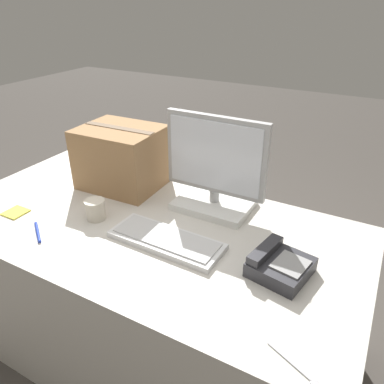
{
  "coord_description": "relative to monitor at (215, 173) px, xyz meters",
  "views": [
    {
      "loc": [
        0.82,
        -1.07,
        1.59
      ],
      "look_at": [
        0.17,
        0.1,
        0.88
      ],
      "focal_mm": 35.0,
      "sensor_mm": 36.0,
      "label": 1
    }
  ],
  "objects": [
    {
      "name": "ground_plane",
      "position": [
        -0.2,
        -0.26,
        -0.9
      ],
      "size": [
        12.0,
        12.0,
        0.0
      ],
      "primitive_type": "plane",
      "color": "#47423D"
    },
    {
      "name": "office_desk",
      "position": [
        -0.2,
        -0.26,
        -0.54
      ],
      "size": [
        1.8,
        0.9,
        0.73
      ],
      "color": "beige",
      "rests_on": "ground_plane"
    },
    {
      "name": "monitor",
      "position": [
        0.0,
        0.0,
        0.0
      ],
      "size": [
        0.46,
        0.25,
        0.42
      ],
      "color": "white",
      "rests_on": "office_desk"
    },
    {
      "name": "keyboard",
      "position": [
        -0.04,
        -0.34,
        -0.16
      ],
      "size": [
        0.46,
        0.18,
        0.03
      ],
      "rotation": [
        0.0,
        0.0,
        -0.02
      ],
      "color": "silver",
      "rests_on": "office_desk"
    },
    {
      "name": "desk_phone",
      "position": [
        0.39,
        -0.3,
        -0.14
      ],
      "size": [
        0.22,
        0.22,
        0.08
      ],
      "rotation": [
        0.0,
        0.0,
        -0.18
      ],
      "color": "#2D2D33",
      "rests_on": "office_desk"
    },
    {
      "name": "paper_cup_right",
      "position": [
        -0.4,
        -0.33,
        -0.13
      ],
      "size": [
        0.09,
        0.09,
        0.09
      ],
      "color": "beige",
      "rests_on": "office_desk"
    },
    {
      "name": "spoon",
      "position": [
        0.56,
        -0.64,
        -0.17
      ],
      "size": [
        0.16,
        0.08,
        0.0
      ],
      "rotation": [
        0.0,
        0.0,
        5.87
      ],
      "color": "#B2B2B7",
      "rests_on": "office_desk"
    },
    {
      "name": "cardboard_box",
      "position": [
        -0.5,
        -0.02,
        -0.02
      ],
      "size": [
        0.39,
        0.32,
        0.3
      ],
      "rotation": [
        0.0,
        0.0,
        0.04
      ],
      "color": "#9E754C",
      "rests_on": "office_desk"
    },
    {
      "name": "pen_marker",
      "position": [
        -0.53,
        -0.53,
        -0.16
      ],
      "size": [
        0.13,
        0.1,
        0.01
      ],
      "rotation": [
        0.0,
        0.0,
        2.52
      ],
      "color": "#1933B2",
      "rests_on": "office_desk"
    },
    {
      "name": "sticky_note_pad",
      "position": [
        -0.74,
        -0.47,
        -0.17
      ],
      "size": [
        0.09,
        0.09,
        0.01
      ],
      "color": "#E5DB4C",
      "rests_on": "office_desk"
    }
  ]
}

